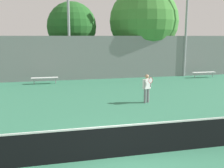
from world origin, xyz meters
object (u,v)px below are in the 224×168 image
bench_adjacent_court (204,73)px  tree_green_tall (72,27)px  tennis_player (147,87)px  tree_green_broad (144,21)px  bench_courtside_far (45,78)px  tennis_net (113,142)px

bench_adjacent_court → tree_green_tall: bearing=160.2°
tennis_player → tree_green_broad: (3.77, 11.14, 4.09)m
bench_courtside_far → tree_green_broad: (9.27, 3.98, 4.52)m
tennis_player → tree_green_tall: 12.04m
tennis_player → bench_courtside_far: tennis_player is taller
tennis_player → bench_courtside_far: bearing=103.9°
bench_courtside_far → tree_green_tall: (2.46, 3.95, 3.93)m
tennis_player → tree_green_tall: (-3.04, 11.11, 3.50)m
tennis_net → bench_courtside_far: (-2.20, 13.13, -0.06)m
bench_adjacent_court → tree_green_tall: 12.34m
bench_adjacent_court → tree_green_broad: size_ratio=0.26×
bench_courtside_far → tree_green_broad: 11.05m
tree_green_tall → bench_adjacent_court: bearing=-19.8°
bench_adjacent_court → tennis_net: bearing=-130.6°
bench_adjacent_court → tree_green_broad: (-4.20, 3.98, 4.52)m
tree_green_tall → tree_green_broad: (6.81, 0.02, 0.59)m
tennis_net → bench_adjacent_court: bearing=49.4°
tennis_net → bench_courtside_far: 13.32m
tennis_net → bench_adjacent_court: (11.26, 13.13, -0.06)m
bench_adjacent_court → tree_green_broad: bearing=136.5°
bench_courtside_far → tennis_net: bearing=-80.5°
tree_green_tall → tree_green_broad: tree_green_broad is taller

